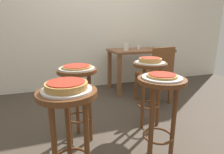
# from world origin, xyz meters

# --- Properties ---
(ground_plane) EXTENTS (6.00, 6.00, 0.00)m
(ground_plane) POSITION_xyz_m (0.00, 0.00, 0.00)
(ground_plane) COLOR #42382D
(back_wall) EXTENTS (6.00, 0.10, 3.00)m
(back_wall) POSITION_xyz_m (0.00, 1.65, 1.50)
(back_wall) COLOR silver
(back_wall) RESTS_ON ground_plane
(stool_foreground) EXTENTS (0.37, 0.37, 0.74)m
(stool_foreground) POSITION_xyz_m (-0.73, -0.71, 0.54)
(stool_foreground) COLOR #5B3319
(stool_foreground) RESTS_ON ground_plane
(serving_plate_foreground) EXTENTS (0.30, 0.30, 0.01)m
(serving_plate_foreground) POSITION_xyz_m (-0.73, -0.71, 0.74)
(serving_plate_foreground) COLOR silver
(serving_plate_foreground) RESTS_ON stool_foreground
(pizza_foreground) EXTENTS (0.26, 0.26, 0.05)m
(pizza_foreground) POSITION_xyz_m (-0.73, -0.71, 0.77)
(pizza_foreground) COLOR #B78442
(pizza_foreground) RESTS_ON serving_plate_foreground
(stool_middle) EXTENTS (0.37, 0.37, 0.74)m
(stool_middle) POSITION_xyz_m (-0.02, -0.64, 0.54)
(stool_middle) COLOR #5B3319
(stool_middle) RESTS_ON ground_plane
(serving_plate_middle) EXTENTS (0.30, 0.30, 0.01)m
(serving_plate_middle) POSITION_xyz_m (-0.02, -0.64, 0.74)
(serving_plate_middle) COLOR silver
(serving_plate_middle) RESTS_ON stool_middle
(pizza_middle) EXTENTS (0.23, 0.23, 0.02)m
(pizza_middle) POSITION_xyz_m (-0.02, -0.64, 0.76)
(pizza_middle) COLOR #B78442
(pizza_middle) RESTS_ON serving_plate_middle
(stool_leftside) EXTENTS (0.37, 0.37, 0.74)m
(stool_leftside) POSITION_xyz_m (-0.58, -0.11, 0.54)
(stool_leftside) COLOR #5B3319
(stool_leftside) RESTS_ON ground_plane
(serving_plate_leftside) EXTENTS (0.33, 0.33, 0.01)m
(serving_plate_leftside) POSITION_xyz_m (-0.58, -0.11, 0.74)
(serving_plate_leftside) COLOR silver
(serving_plate_leftside) RESTS_ON stool_leftside
(pizza_leftside) EXTENTS (0.27, 0.27, 0.02)m
(pizza_leftside) POSITION_xyz_m (-0.58, -0.11, 0.76)
(pizza_leftside) COLOR #B78442
(pizza_leftside) RESTS_ON serving_plate_leftside
(stool_rear) EXTENTS (0.37, 0.37, 0.74)m
(stool_rear) POSITION_xyz_m (0.21, -0.06, 0.54)
(stool_rear) COLOR #5B3319
(stool_rear) RESTS_ON ground_plane
(serving_plate_rear) EXTENTS (0.33, 0.33, 0.01)m
(serving_plate_rear) POSITION_xyz_m (0.21, -0.06, 0.74)
(serving_plate_rear) COLOR silver
(serving_plate_rear) RESTS_ON stool_rear
(pizza_rear) EXTENTS (0.24, 0.24, 0.05)m
(pizza_rear) POSITION_xyz_m (0.21, -0.06, 0.77)
(pizza_rear) COLOR #B78442
(pizza_rear) RESTS_ON serving_plate_rear
(dining_table) EXTENTS (1.08, 0.61, 0.74)m
(dining_table) POSITION_xyz_m (0.71, 1.15, 0.62)
(dining_table) COLOR brown
(dining_table) RESTS_ON ground_plane
(cup_near_edge) EXTENTS (0.08, 0.08, 0.11)m
(cup_near_edge) POSITION_xyz_m (0.39, 1.03, 0.80)
(cup_near_edge) COLOR silver
(cup_near_edge) RESTS_ON dining_table
(condiment_shaker) EXTENTS (0.04, 0.04, 0.09)m
(condiment_shaker) POSITION_xyz_m (0.67, 1.13, 0.78)
(condiment_shaker) COLOR white
(condiment_shaker) RESTS_ON dining_table
(wooden_chair) EXTENTS (0.47, 0.47, 0.85)m
(wooden_chair) POSITION_xyz_m (0.65, 0.48, 0.47)
(wooden_chair) COLOR brown
(wooden_chair) RESTS_ON ground_plane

